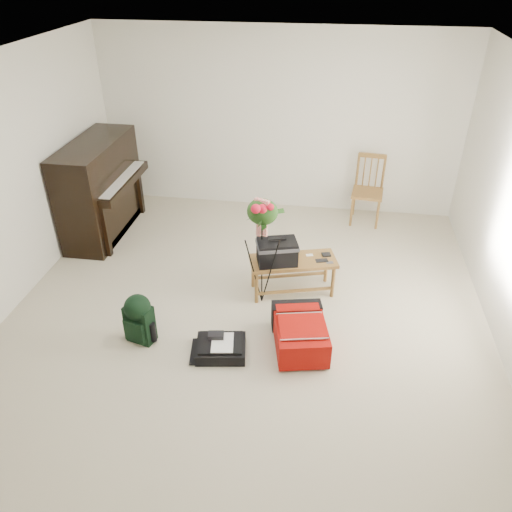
% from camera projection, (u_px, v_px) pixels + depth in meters
% --- Properties ---
extents(floor, '(5.00, 5.50, 0.01)m').
position_uv_depth(floor, '(245.00, 320.00, 5.22)').
color(floor, '#BAB196').
rests_on(floor, ground).
extents(ceiling, '(5.00, 5.50, 0.01)m').
position_uv_depth(ceiling, '(242.00, 71.00, 3.89)').
color(ceiling, white).
rests_on(ceiling, wall_back).
extents(wall_back, '(5.00, 0.04, 2.50)m').
position_uv_depth(wall_back, '(278.00, 122.00, 6.86)').
color(wall_back, silver).
rests_on(wall_back, floor).
extents(piano, '(0.71, 1.50, 1.25)m').
position_uv_depth(piano, '(101.00, 190.00, 6.52)').
color(piano, black).
rests_on(piano, floor).
extents(bench, '(1.01, 0.62, 0.72)m').
position_uv_depth(bench, '(282.00, 253.00, 5.38)').
color(bench, olive).
rests_on(bench, floor).
extents(dining_chair, '(0.45, 0.45, 0.94)m').
position_uv_depth(dining_chair, '(367.00, 191.00, 6.85)').
color(dining_chair, olive).
rests_on(dining_chair, floor).
extents(red_suitcase, '(0.62, 0.80, 0.30)m').
position_uv_depth(red_suitcase, '(300.00, 330.00, 4.84)').
color(red_suitcase, '#AA0B07').
rests_on(red_suitcase, floor).
extents(black_duffel, '(0.52, 0.44, 0.20)m').
position_uv_depth(black_duffel, '(221.00, 347.00, 4.76)').
color(black_duffel, black).
rests_on(black_duffel, floor).
extents(green_backpack, '(0.30, 0.28, 0.53)m').
position_uv_depth(green_backpack, '(139.00, 317.00, 4.81)').
color(green_backpack, black).
rests_on(green_backpack, floor).
extents(flower_stand, '(0.52, 0.52, 1.28)m').
position_uv_depth(flower_stand, '(262.00, 253.00, 5.17)').
color(flower_stand, black).
rests_on(flower_stand, floor).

